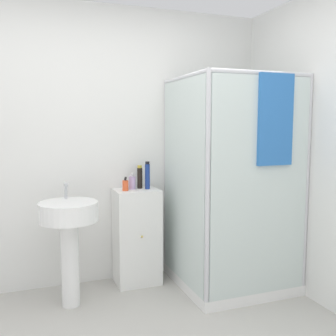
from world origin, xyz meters
name	(u,v)px	position (x,y,z in m)	size (l,w,h in m)	color
wall_back	(86,146)	(0.00, 1.70, 1.25)	(6.40, 0.06, 2.50)	white
shower_enclosure	(229,235)	(1.14, 1.12, 0.48)	(0.94, 0.97, 1.86)	white
vanity_cabinet	(137,236)	(0.41, 1.51, 0.43)	(0.39, 0.34, 0.86)	white
sink	(69,228)	(-0.22, 1.24, 0.64)	(0.46, 0.46, 0.98)	white
soap_dispenser	(125,185)	(0.30, 1.48, 0.91)	(0.05, 0.06, 0.12)	#E5562D
shampoo_bottle_tall_black	(140,177)	(0.46, 1.55, 0.97)	(0.05, 0.05, 0.21)	black
shampoo_bottle_blue	(147,176)	(0.51, 1.50, 0.99)	(0.04, 0.04, 0.25)	navy
lotion_bottle_white	(132,183)	(0.38, 1.54, 0.92)	(0.06, 0.06, 0.15)	#B299C6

